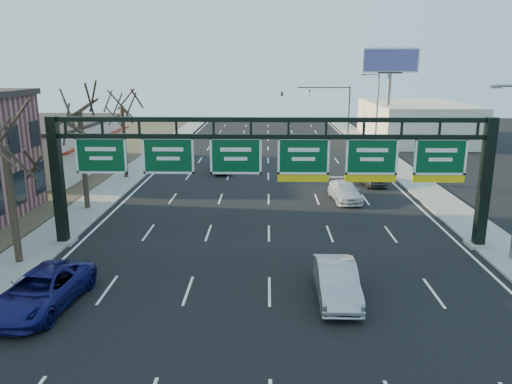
{
  "coord_description": "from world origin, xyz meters",
  "views": [
    {
      "loc": [
        -0.15,
        -18.61,
        9.81
      ],
      "look_at": [
        -0.72,
        7.52,
        3.2
      ],
      "focal_mm": 35.0,
      "sensor_mm": 36.0,
      "label": 1
    }
  ],
  "objects_px": {
    "car_blue_suv": "(42,290)",
    "car_white_wagon": "(345,191)",
    "sign_gantry": "(272,164)",
    "car_silver_sedan": "(337,281)"
  },
  "relations": [
    {
      "from": "car_blue_suv",
      "to": "car_white_wagon",
      "type": "relative_size",
      "value": 1.18
    },
    {
      "from": "sign_gantry",
      "to": "car_white_wagon",
      "type": "xyz_separation_m",
      "value": [
        5.56,
        9.84,
        -3.94
      ]
    },
    {
      "from": "car_silver_sedan",
      "to": "car_white_wagon",
      "type": "height_order",
      "value": "car_silver_sedan"
    },
    {
      "from": "car_silver_sedan",
      "to": "car_white_wagon",
      "type": "bearing_deg",
      "value": 80.71
    },
    {
      "from": "sign_gantry",
      "to": "car_blue_suv",
      "type": "bearing_deg",
      "value": -141.17
    },
    {
      "from": "sign_gantry",
      "to": "car_blue_suv",
      "type": "xyz_separation_m",
      "value": [
        -9.63,
        -7.75,
        -3.85
      ]
    },
    {
      "from": "sign_gantry",
      "to": "car_white_wagon",
      "type": "relative_size",
      "value": 5.2
    },
    {
      "from": "sign_gantry",
      "to": "car_blue_suv",
      "type": "height_order",
      "value": "sign_gantry"
    },
    {
      "from": "car_blue_suv",
      "to": "car_white_wagon",
      "type": "distance_m",
      "value": 23.25
    },
    {
      "from": "sign_gantry",
      "to": "car_silver_sedan",
      "type": "distance_m",
      "value": 8.14
    }
  ]
}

